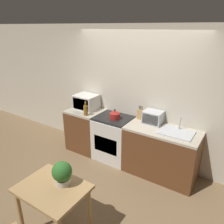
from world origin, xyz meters
TOP-DOWN VIEW (x-y plane):
  - ground_plane at (0.00, 0.00)m, footprint 16.00×16.00m
  - wall_back at (0.00, 1.15)m, footprint 10.00×0.06m
  - counter_left_run at (-0.99, 0.81)m, footprint 0.72×0.62m
  - counter_right_run at (0.72, 0.81)m, footprint 1.27×0.62m
  - stove_range at (-0.28, 0.81)m, footprint 0.71×0.62m
  - kettle at (-0.23, 0.77)m, footprint 0.20×0.20m
  - microwave at (-1.03, 0.90)m, footprint 0.46×0.39m
  - bottle at (-0.80, 0.60)m, footprint 0.09×0.09m
  - knife_block at (0.19, 1.01)m, footprint 0.11×0.07m
  - toaster_oven at (0.46, 0.96)m, footprint 0.33×0.27m
  - sink_basin at (0.95, 0.82)m, footprint 0.55×0.41m
  - dining_table at (0.06, -1.11)m, footprint 0.83×0.63m
  - potted_plant at (0.13, -0.99)m, footprint 0.24×0.24m

SIDE VIEW (x-z plane):
  - ground_plane at x=0.00m, z-range 0.00..0.00m
  - stove_range at x=-0.28m, z-range 0.00..0.90m
  - counter_left_run at x=-0.99m, z-range 0.00..0.90m
  - counter_right_run at x=0.72m, z-range 0.00..0.90m
  - dining_table at x=0.06m, z-range 0.26..1.00m
  - potted_plant at x=0.13m, z-range 0.76..1.06m
  - sink_basin at x=0.95m, z-range 0.79..1.03m
  - kettle at x=-0.23m, z-range 0.88..1.08m
  - knife_block at x=0.19m, z-range 0.87..1.13m
  - bottle at x=-0.80m, z-range 0.87..1.15m
  - toaster_oven at x=0.46m, z-range 0.90..1.13m
  - microwave at x=-1.03m, z-range 0.90..1.20m
  - wall_back at x=0.00m, z-range 0.00..2.60m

